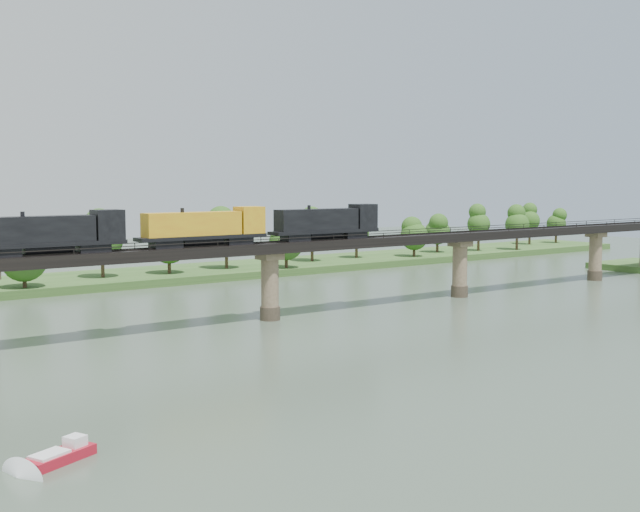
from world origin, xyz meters
TOP-DOWN VIEW (x-y plane):
  - ground at (0.00, 0.00)m, footprint 400.00×400.00m
  - far_bank at (0.00, 85.00)m, footprint 300.00×24.00m
  - bridge at (0.00, 30.00)m, footprint 236.00×30.00m
  - bridge_superstructure at (0.00, 30.00)m, footprint 220.00×4.90m
  - far_treeline at (-8.21, 80.52)m, footprint 289.06×17.54m
  - freight_train at (-17.93, 30.00)m, footprint 77.73×3.03m
  - motorboat at (-45.11, -11.43)m, footprint 5.86×4.02m

SIDE VIEW (x-z plane):
  - ground at x=0.00m, z-range 0.00..0.00m
  - motorboat at x=-45.11m, z-range -0.24..1.30m
  - far_bank at x=0.00m, z-range 0.00..1.60m
  - bridge at x=0.00m, z-range -0.29..11.21m
  - far_treeline at x=-8.21m, z-range 2.03..15.63m
  - bridge_superstructure at x=0.00m, z-range 11.42..12.17m
  - freight_train at x=-17.93m, z-range 11.38..16.73m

